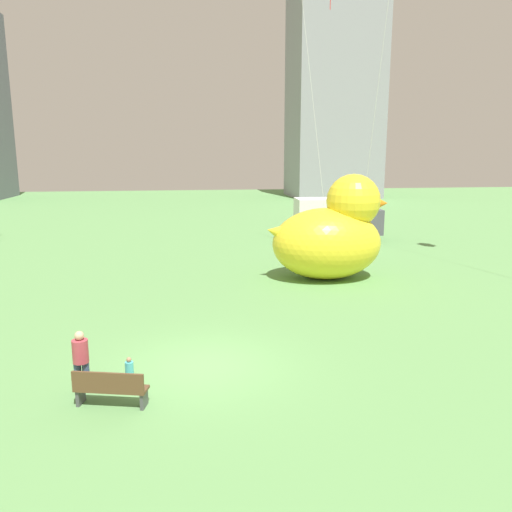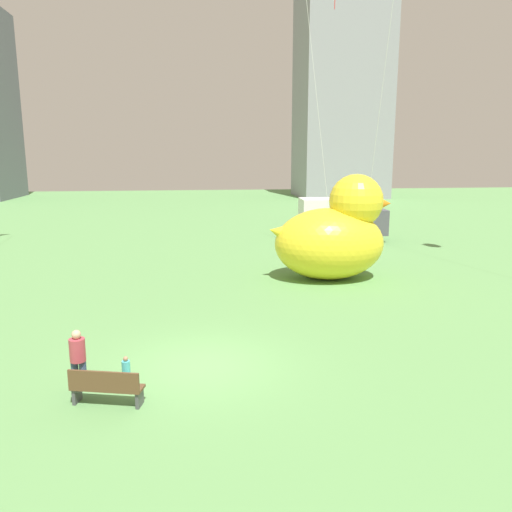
# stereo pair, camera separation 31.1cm
# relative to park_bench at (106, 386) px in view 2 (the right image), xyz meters

# --- Properties ---
(ground_plane) EXTENTS (140.00, 140.00, 0.00)m
(ground_plane) POSITION_rel_park_bench_xyz_m (2.22, 2.00, -0.48)
(ground_plane) COLOR #5F9654
(park_bench) EXTENTS (1.75, 0.86, 0.90)m
(park_bench) POSITION_rel_park_bench_xyz_m (0.00, 0.00, 0.00)
(park_bench) COLOR brown
(park_bench) RESTS_ON ground
(person_adult) EXTENTS (0.38, 0.38, 1.57)m
(person_adult) POSITION_rel_park_bench_xyz_m (-0.79, 0.89, 0.39)
(person_adult) COLOR #38476B
(person_adult) RESTS_ON ground
(person_child) EXTENTS (0.21, 0.21, 0.85)m
(person_child) POSITION_rel_park_bench_xyz_m (0.36, 0.85, -0.01)
(person_child) COLOR silver
(person_child) RESTS_ON ground
(giant_inflatable_duck) EXTENTS (5.88, 3.78, 4.88)m
(giant_inflatable_duck) POSITION_rel_park_bench_xyz_m (8.60, 11.33, 1.60)
(giant_inflatable_duck) COLOR yellow
(giant_inflatable_duck) RESTS_ON ground
(box_truck) EXTENTS (5.80, 2.62, 2.85)m
(box_truck) POSITION_rel_park_bench_xyz_m (11.99, 21.62, 0.96)
(box_truck) COLOR white
(box_truck) RESTS_ON ground
(city_skyline) EXTENTS (65.59, 13.26, 29.13)m
(city_skyline) POSITION_rel_park_bench_xyz_m (-6.07, 58.94, 12.37)
(city_skyline) COLOR #9E938C
(city_skyline) RESTS_ON ground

